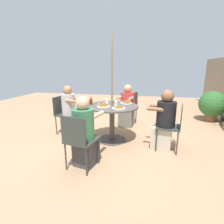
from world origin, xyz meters
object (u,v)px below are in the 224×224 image
object	(u,v)px
patio_chair_north	(64,112)
pancake_plate_c	(126,102)
diner_north	(70,112)
diner_south	(164,122)
patio_chair_south	(173,124)
patio_chair_west	(129,106)
coffee_cup	(107,102)
potted_shrub	(212,105)
syrup_bottle	(91,102)
pancake_plate_a	(119,108)
diner_east	(85,134)
diner_west	(127,108)
pancake_plate_b	(103,105)
drinking_glass_a	(116,104)
patio_chair_east	(79,139)
patio_table	(112,114)

from	to	relation	value
patio_chair_north	pancake_plate_c	bearing A→B (deg)	103.03
diner_north	diner_south	distance (m)	2.10
patio_chair_south	diner_south	size ratio (longest dim) A/B	0.76
patio_chair_west	coffee_cup	xyz separation A→B (m)	(1.11, -0.34, 0.31)
diner_south	potted_shrub	size ratio (longest dim) A/B	1.32
syrup_bottle	pancake_plate_c	bearing A→B (deg)	110.59
pancake_plate_a	diner_east	bearing A→B (deg)	-26.44
diner_west	pancake_plate_c	world-z (taller)	diner_west
pancake_plate_a	pancake_plate_b	size ratio (longest dim) A/B	1.00
pancake_plate_a	pancake_plate_c	xyz separation A→B (m)	(-0.52, 0.07, 0.00)
pancake_plate_b	diner_north	bearing A→B (deg)	-109.37
patio_chair_south	drinking_glass_a	size ratio (longest dim) A/B	8.33
diner_west	patio_chair_east	bearing A→B (deg)	89.15
diner_west	pancake_plate_a	distance (m)	1.29
patio_chair_south	pancake_plate_a	distance (m)	1.05
patio_chair_south	patio_chair_west	size ratio (longest dim) A/B	1.00
potted_shrub	patio_table	bearing A→B (deg)	-52.30
diner_south	diner_west	world-z (taller)	diner_south
pancake_plate_b	pancake_plate_c	xyz separation A→B (m)	(-0.42, 0.40, -0.01)
potted_shrub	drinking_glass_a	bearing A→B (deg)	-50.91
diner_south	coffee_cup	bearing A→B (deg)	86.97
patio_chair_east	coffee_cup	size ratio (longest dim) A/B	7.73
diner_west	drinking_glass_a	distance (m)	1.11
diner_east	drinking_glass_a	size ratio (longest dim) A/B	10.72
diner_north	pancake_plate_a	size ratio (longest dim) A/B	4.38
patio_chair_east	coffee_cup	world-z (taller)	coffee_cup
diner_south	patio_table	bearing A→B (deg)	90.00
drinking_glass_a	coffee_cup	bearing A→B (deg)	-118.16
drinking_glass_a	potted_shrub	world-z (taller)	potted_shrub
diner_east	patio_chair_south	bearing A→B (deg)	41.67
patio_chair_west	syrup_bottle	world-z (taller)	syrup_bottle
patio_table	diner_east	world-z (taller)	diner_east
diner_south	coffee_cup	distance (m)	1.22
diner_west	potted_shrub	distance (m)	2.50
patio_chair_north	diner_south	distance (m)	2.26
patio_chair_south	patio_chair_west	distance (m)	1.72
diner_north	patio_chair_east	size ratio (longest dim) A/B	1.30
pancake_plate_a	coffee_cup	xyz separation A→B (m)	(-0.32, -0.31, 0.04)
patio_table	pancake_plate_b	world-z (taller)	pancake_plate_b
pancake_plate_a	potted_shrub	world-z (taller)	potted_shrub
patio_chair_south	drinking_glass_a	bearing A→B (deg)	90.65
diner_west	drinking_glass_a	xyz separation A→B (m)	(1.06, -0.10, 0.32)
diner_north	pancake_plate_c	distance (m)	1.31
pancake_plate_a	potted_shrub	xyz separation A→B (m)	(-2.17, 2.33, -0.29)
patio_chair_west	diner_west	bearing A→B (deg)	90.00
diner_south	pancake_plate_b	world-z (taller)	diner_south
diner_north	patio_chair_west	size ratio (longest dim) A/B	1.30
diner_west	pancake_plate_b	bearing A→B (deg)	84.18
diner_west	syrup_bottle	world-z (taller)	diner_west
pancake_plate_c	potted_shrub	world-z (taller)	potted_shrub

